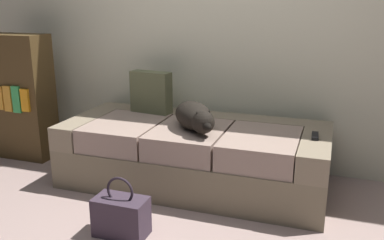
{
  "coord_description": "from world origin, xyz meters",
  "views": [
    {
      "loc": [
        0.97,
        -1.87,
        1.37
      ],
      "look_at": [
        0.0,
        0.93,
        0.53
      ],
      "focal_mm": 39.24,
      "sensor_mm": 36.0,
      "label": 1
    }
  ],
  "objects": [
    {
      "name": "tv_remote",
      "position": [
        0.88,
        0.96,
        0.49
      ],
      "size": [
        0.05,
        0.15,
        0.02
      ],
      "primitive_type": "cube",
      "rotation": [
        0.0,
        0.0,
        0.05
      ],
      "color": "black",
      "rests_on": "couch"
    },
    {
      "name": "couch",
      "position": [
        0.0,
        0.98,
        0.24
      ],
      "size": [
        1.98,
        0.87,
        0.48
      ],
      "color": "#7A6D54",
      "rests_on": "ground"
    },
    {
      "name": "handbag",
      "position": [
        -0.18,
        0.13,
        0.13
      ],
      "size": [
        0.32,
        0.18,
        0.38
      ],
      "color": "#3B2E3B",
      "rests_on": "ground"
    },
    {
      "name": "dog_dark",
      "position": [
        0.05,
        0.86,
        0.58
      ],
      "size": [
        0.45,
        0.51,
        0.19
      ],
      "color": "black",
      "rests_on": "couch"
    },
    {
      "name": "bookshelf",
      "position": [
        -1.66,
        1.07,
        0.55
      ],
      "size": [
        0.56,
        0.3,
        1.1
      ],
      "color": "#4C381C",
      "rests_on": "ground"
    },
    {
      "name": "throw_pillow",
      "position": [
        -0.45,
        1.21,
        0.65
      ],
      "size": [
        0.35,
        0.16,
        0.34
      ],
      "primitive_type": "cube",
      "rotation": [
        0.0,
        0.0,
        -0.13
      ],
      "color": "#5C5F40",
      "rests_on": "couch"
    }
  ]
}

